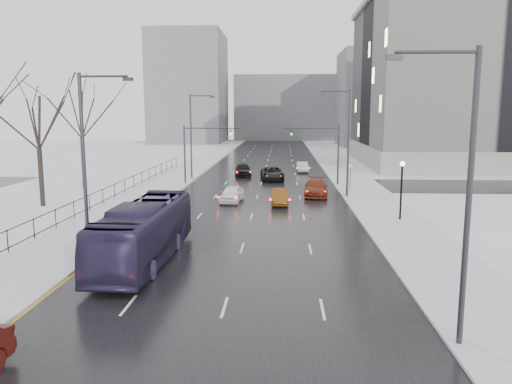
% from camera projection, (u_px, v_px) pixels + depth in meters
% --- Properties ---
extents(road, '(16.00, 150.00, 0.04)m').
position_uv_depth(road, '(265.00, 172.00, 66.77)').
color(road, black).
rests_on(road, ground).
extents(cross_road, '(130.00, 10.00, 0.04)m').
position_uv_depth(cross_road, '(261.00, 185.00, 54.94)').
color(cross_road, black).
rests_on(cross_road, ground).
extents(sidewalk_left, '(5.00, 150.00, 0.16)m').
position_uv_depth(sidewalk_left, '(187.00, 171.00, 67.30)').
color(sidewalk_left, silver).
rests_on(sidewalk_left, ground).
extents(sidewalk_right, '(5.00, 150.00, 0.16)m').
position_uv_depth(sidewalk_right, '(344.00, 172.00, 66.22)').
color(sidewalk_right, silver).
rests_on(sidewalk_right, ground).
extents(park_strip, '(14.00, 150.00, 0.12)m').
position_uv_depth(park_strip, '(118.00, 171.00, 67.79)').
color(park_strip, white).
rests_on(park_strip, ground).
extents(tree_park_d, '(8.75, 8.75, 12.50)m').
position_uv_depth(tree_park_d, '(43.00, 207.00, 42.06)').
color(tree_park_d, black).
rests_on(tree_park_d, ground).
extents(tree_park_e, '(9.45, 9.45, 13.50)m').
position_uv_depth(tree_park_e, '(85.00, 189.00, 51.94)').
color(tree_park_e, black).
rests_on(tree_park_e, ground).
extents(iron_fence, '(0.06, 70.00, 1.30)m').
position_uv_depth(iron_fence, '(79.00, 206.00, 37.72)').
color(iron_fence, black).
rests_on(iron_fence, sidewalk_left).
extents(streetlight_r_near, '(2.95, 0.25, 10.00)m').
position_uv_depth(streetlight_r_near, '(463.00, 185.00, 16.16)').
color(streetlight_r_near, '#2D2D33').
rests_on(streetlight_r_near, ground).
extents(streetlight_r_mid, '(2.95, 0.25, 10.00)m').
position_uv_depth(streetlight_r_mid, '(346.00, 138.00, 45.74)').
color(streetlight_r_mid, '#2D2D33').
rests_on(streetlight_r_mid, ground).
extents(streetlight_l_near, '(2.95, 0.25, 10.00)m').
position_uv_depth(streetlight_l_near, '(88.00, 156.00, 26.86)').
color(streetlight_l_near, '#2D2D33').
rests_on(streetlight_l_near, ground).
extents(streetlight_l_far, '(2.95, 0.25, 10.00)m').
position_uv_depth(streetlight_l_far, '(193.00, 132.00, 58.41)').
color(streetlight_l_far, '#2D2D33').
rests_on(streetlight_l_far, ground).
extents(lamppost_r_mid, '(0.36, 0.36, 4.28)m').
position_uv_depth(lamppost_r_mid, '(402.00, 182.00, 36.16)').
color(lamppost_r_mid, black).
rests_on(lamppost_r_mid, sidewalk_right).
extents(mast_signal_right, '(6.10, 0.33, 6.50)m').
position_uv_depth(mast_signal_right, '(328.00, 148.00, 53.91)').
color(mast_signal_right, '#2D2D33').
rests_on(mast_signal_right, ground).
extents(mast_signal_left, '(6.10, 0.33, 6.50)m').
position_uv_depth(mast_signal_left, '(194.00, 147.00, 54.66)').
color(mast_signal_left, '#2D2D33').
rests_on(mast_signal_left, ground).
extents(no_uturn_sign, '(0.60, 0.06, 2.70)m').
position_uv_depth(no_uturn_sign, '(350.00, 169.00, 50.16)').
color(no_uturn_sign, '#2D2D33').
rests_on(no_uturn_sign, sidewalk_right).
extents(civic_building, '(41.00, 31.00, 24.80)m').
position_uv_depth(civic_building, '(500.00, 90.00, 75.02)').
color(civic_building, gray).
rests_on(civic_building, ground).
extents(bldg_far_right, '(24.00, 20.00, 22.00)m').
position_uv_depth(bldg_far_right, '(391.00, 99.00, 117.81)').
color(bldg_far_right, slate).
rests_on(bldg_far_right, ground).
extents(bldg_far_left, '(18.00, 22.00, 28.00)m').
position_uv_depth(bldg_far_left, '(189.00, 88.00, 129.77)').
color(bldg_far_left, slate).
rests_on(bldg_far_left, ground).
extents(bldg_far_center, '(30.00, 18.00, 18.00)m').
position_uv_depth(bldg_far_center, '(288.00, 108.00, 144.01)').
color(bldg_far_center, slate).
rests_on(bldg_far_center, ground).
extents(bus, '(2.92, 11.50, 3.19)m').
position_uv_depth(bus, '(145.00, 232.00, 26.54)').
color(bus, '#2A2345').
rests_on(bus, road).
extents(sedan_center_near, '(2.16, 4.39, 1.44)m').
position_uv_depth(sedan_center_near, '(232.00, 194.00, 44.26)').
color(sedan_center_near, white).
rests_on(sedan_center_near, road).
extents(sedan_right_near, '(1.45, 4.08, 1.34)m').
position_uv_depth(sedan_right_near, '(280.00, 197.00, 43.02)').
color(sedan_right_near, brown).
rests_on(sedan_right_near, road).
extents(sedan_right_cross, '(3.05, 5.74, 1.54)m').
position_uv_depth(sedan_right_cross, '(272.00, 173.00, 58.54)').
color(sedan_right_cross, black).
rests_on(sedan_right_cross, road).
extents(sedan_right_far, '(2.58, 5.52, 1.56)m').
position_uv_depth(sedan_right_far, '(316.00, 188.00, 47.42)').
color(sedan_right_far, maroon).
rests_on(sedan_right_far, road).
extents(sedan_center_far, '(2.49, 5.00, 1.64)m').
position_uv_depth(sedan_center_far, '(243.00, 169.00, 62.11)').
color(sedan_center_far, black).
rests_on(sedan_center_far, road).
extents(sedan_right_distant, '(1.55, 4.11, 1.34)m').
position_uv_depth(sedan_right_distant, '(302.00, 167.00, 66.28)').
color(sedan_right_distant, '#B2B0B6').
rests_on(sedan_right_distant, road).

